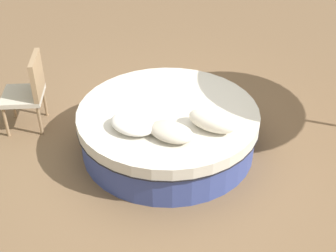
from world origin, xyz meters
name	(u,v)px	position (x,y,z in m)	size (l,w,h in m)	color
ground_plane	(168,148)	(0.00, 0.00, 0.00)	(16.00, 16.00, 0.00)	brown
round_bed	(168,129)	(0.00, 0.00, 0.28)	(2.14, 2.14, 0.54)	#38478C
throw_pillow_0	(133,124)	(-0.13, -0.51, 0.62)	(0.53, 0.40, 0.15)	white
throw_pillow_1	(171,132)	(0.30, -0.43, 0.62)	(0.51, 0.33, 0.15)	beige
throw_pillow_2	(212,121)	(0.60, -0.06, 0.65)	(0.55, 0.28, 0.21)	silver
patio_chair	(29,88)	(-1.73, -0.48, 0.56)	(0.71, 0.71, 0.98)	#997A56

